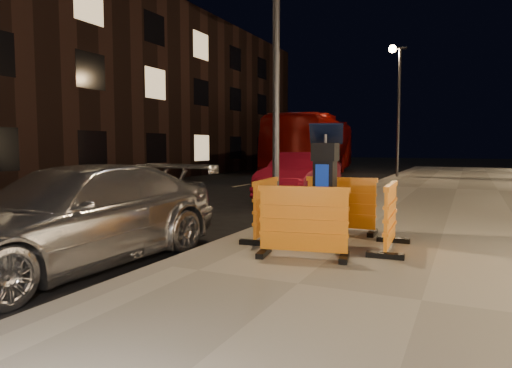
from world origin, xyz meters
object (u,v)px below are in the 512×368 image
at_px(barrier_back, 341,205).
at_px(bus_doubledecker, 313,174).
at_px(barrier_bldgside, 390,217).
at_px(barrier_front, 303,222).
at_px(barrier_kerbside, 266,209).
at_px(car_silver, 75,266).
at_px(car_red, 301,199).
at_px(parking_kiosk, 325,188).

relative_size(barrier_back, bus_doubledecker, 0.10).
xyz_separation_m(barrier_back, barrier_bldgside, (0.95, -0.95, 0.00)).
relative_size(barrier_front, barrier_back, 1.00).
height_order(barrier_kerbside, car_silver, barrier_kerbside).
bearing_deg(car_silver, car_red, 93.14).
height_order(parking_kiosk, barrier_back, parking_kiosk).
bearing_deg(bus_doubledecker, barrier_bldgside, -75.27).
relative_size(barrier_kerbside, bus_doubledecker, 0.10).
bearing_deg(barrier_bldgside, car_red, 26.04).
bearing_deg(barrier_kerbside, barrier_back, -51.97).
bearing_deg(parking_kiosk, car_red, 107.34).
bearing_deg(barrier_back, parking_kiosk, -91.97).
relative_size(barrier_back, car_red, 0.28).
distance_m(barrier_back, barrier_kerbside, 1.34).
height_order(barrier_bldgside, bus_doubledecker, bus_doubledecker).
bearing_deg(bus_doubledecker, barrier_back, -76.98).
height_order(parking_kiosk, car_silver, parking_kiosk).
bearing_deg(car_red, barrier_bldgside, -62.58).
distance_m(barrier_front, barrier_back, 1.90).
bearing_deg(barrier_front, bus_doubledecker, 97.61).
relative_size(parking_kiosk, barrier_back, 1.40).
relative_size(barrier_front, bus_doubledecker, 0.10).
relative_size(parking_kiosk, bus_doubledecker, 0.14).
relative_size(barrier_kerbside, car_red, 0.28).
relative_size(parking_kiosk, barrier_front, 1.40).
bearing_deg(barrier_bldgside, barrier_back, 42.03).
bearing_deg(car_red, barrier_front, -71.86).
bearing_deg(barrier_front, barrier_kerbside, 125.03).
xyz_separation_m(barrier_kerbside, bus_doubledecker, (-5.11, 18.18, -0.62)).
xyz_separation_m(barrier_kerbside, barrier_bldgside, (1.90, 0.00, 0.00)).
bearing_deg(barrier_bldgside, bus_doubledecker, 18.12).
xyz_separation_m(barrier_front, barrier_back, (0.00, 1.90, 0.00)).
xyz_separation_m(barrier_kerbside, car_red, (-1.76, 6.59, -0.62)).
distance_m(car_red, bus_doubledecker, 12.06).
distance_m(parking_kiosk, bus_doubledecker, 19.19).
bearing_deg(car_red, barrier_back, -65.97).
relative_size(parking_kiosk, car_silver, 0.36).
bearing_deg(barrier_back, barrier_front, -91.97).
xyz_separation_m(parking_kiosk, barrier_bldgside, (0.95, 0.00, -0.37)).
bearing_deg(barrier_front, parking_kiosk, 80.03).
relative_size(barrier_kerbside, car_silver, 0.26).
relative_size(barrier_back, car_silver, 0.26).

